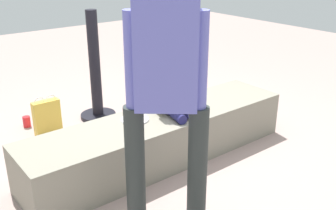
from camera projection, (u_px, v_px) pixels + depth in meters
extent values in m
plane|color=#A48B83|center=(162.00, 158.00, 3.28)|extent=(12.00, 12.00, 0.00)
cube|color=gray|center=(161.00, 138.00, 3.21)|extent=(2.32, 0.54, 0.39)
cylinder|color=navy|center=(176.00, 114.00, 3.07)|extent=(0.13, 0.26, 0.08)
cylinder|color=navy|center=(184.00, 110.00, 3.15)|extent=(0.13, 0.26, 0.08)
cube|color=white|center=(169.00, 92.00, 3.13)|extent=(0.23, 0.17, 0.28)
sphere|color=#8C664C|center=(169.00, 65.00, 3.04)|extent=(0.16, 0.16, 0.16)
cylinder|color=#8C664C|center=(160.00, 97.00, 3.05)|extent=(0.05, 0.05, 0.21)
cylinder|color=#8C664C|center=(178.00, 89.00, 3.21)|extent=(0.05, 0.05, 0.21)
cylinder|color=#29302E|center=(197.00, 169.00, 2.36)|extent=(0.12, 0.12, 0.80)
cylinder|color=#29302E|center=(135.00, 168.00, 2.37)|extent=(0.12, 0.12, 0.80)
cube|color=#6064BD|center=(166.00, 54.00, 2.10)|extent=(0.39, 0.38, 0.61)
cylinder|color=#6064BD|center=(199.00, 64.00, 2.12)|extent=(0.10, 0.10, 0.58)
cylinder|color=#6064BD|center=(133.00, 64.00, 2.13)|extent=(0.10, 0.10, 0.58)
cylinder|color=white|center=(135.00, 119.00, 3.06)|extent=(0.22, 0.22, 0.01)
cylinder|color=#965941|center=(135.00, 116.00, 3.05)|extent=(0.10, 0.10, 0.05)
cylinder|color=silver|center=(135.00, 113.00, 3.04)|extent=(0.10, 0.10, 0.01)
cube|color=silver|center=(142.00, 117.00, 3.09)|extent=(0.11, 0.04, 0.00)
cube|color=gold|center=(47.00, 118.00, 3.65)|extent=(0.25, 0.09, 0.34)
torus|color=white|center=(39.00, 102.00, 3.56)|extent=(0.10, 0.01, 0.10)
torus|color=white|center=(51.00, 100.00, 3.62)|extent=(0.10, 0.01, 0.10)
cylinder|color=black|center=(99.00, 115.00, 4.08)|extent=(0.36, 0.36, 0.04)
cylinder|color=black|center=(95.00, 64.00, 3.87)|extent=(0.11, 0.11, 1.06)
cylinder|color=silver|center=(44.00, 114.00, 3.93)|extent=(0.06, 0.06, 0.19)
cone|color=silver|center=(43.00, 103.00, 3.89)|extent=(0.06, 0.06, 0.03)
cylinder|color=#268C3F|center=(42.00, 101.00, 3.88)|extent=(0.03, 0.03, 0.02)
cylinder|color=red|center=(27.00, 122.00, 3.85)|extent=(0.07, 0.07, 0.11)
cube|color=white|center=(202.00, 107.00, 4.18)|extent=(0.33, 0.29, 0.12)
cube|color=black|center=(145.00, 94.00, 4.40)|extent=(0.28, 0.10, 0.23)
torus|color=black|center=(145.00, 85.00, 4.36)|extent=(0.21, 0.01, 0.21)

